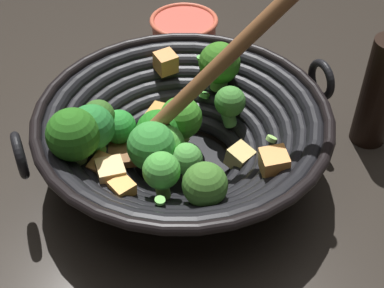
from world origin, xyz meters
name	(u,v)px	position (x,y,z in m)	size (l,w,h in m)	color
ground_plane	(184,170)	(0.00, 0.00, 0.00)	(4.00, 4.00, 0.00)	#28231E
wok	(180,132)	(0.00, 0.00, 0.07)	(0.36, 0.36, 0.29)	black
soy_sauce_bottle	(381,89)	(0.22, 0.13, 0.09)	(0.05, 0.05, 0.21)	black
prep_bowl	(184,30)	(-0.09, 0.29, 0.03)	(0.11, 0.11, 0.05)	#D15647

